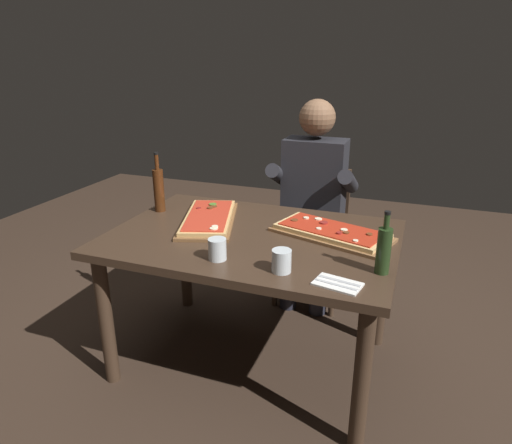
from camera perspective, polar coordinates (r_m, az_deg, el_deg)
ground_plane at (r=2.60m, az=-0.40°, el=-16.89°), size 6.40×6.40×0.00m
dining_table at (r=2.27m, az=-0.44°, el=-3.85°), size 1.40×0.96×0.74m
pizza_rectangular_front at (r=2.24m, az=9.47°, el=-1.28°), size 0.63×0.43×0.05m
pizza_rectangular_left at (r=2.41m, az=-5.98°, el=0.47°), size 0.43×0.62×0.05m
wine_bottle_dark at (r=2.59m, az=-12.16°, el=4.09°), size 0.06×0.06×0.34m
oil_bottle_amber at (r=1.89m, az=15.80°, el=-3.34°), size 0.06×0.06×0.27m
tumbler_near_camera at (r=1.85m, az=3.24°, el=-5.09°), size 0.08×0.08×0.10m
tumbler_far_side at (r=1.96m, az=-4.89°, el=-3.59°), size 0.08×0.08×0.10m
napkin_cutlery_set at (r=1.79m, az=10.25°, el=-7.68°), size 0.20×0.14×0.01m
diner_chair at (r=3.06m, az=7.41°, el=-0.66°), size 0.44×0.44×0.87m
seated_diner at (r=2.87m, az=7.08°, el=3.31°), size 0.53×0.41×1.33m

